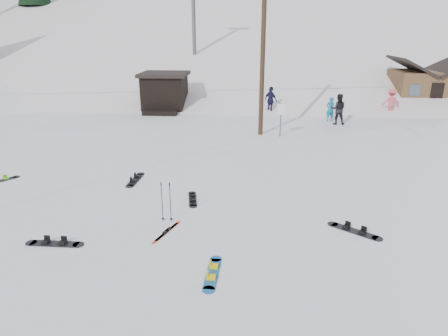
# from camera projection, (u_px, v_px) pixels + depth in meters

# --- Properties ---
(ground) EXTENTS (200.00, 200.00, 0.00)m
(ground) POSITION_uv_depth(u_px,v_px,m) (189.00, 272.00, 9.97)
(ground) COLOR white
(ground) RESTS_ON ground
(ski_slope) EXTENTS (60.00, 85.24, 65.97)m
(ski_slope) POSITION_uv_depth(u_px,v_px,m) (242.00, 143.00, 65.72)
(ski_slope) COLOR white
(ski_slope) RESTS_ON ground
(ridge_left) EXTENTS (47.54, 95.03, 58.38)m
(ridge_left) POSITION_uv_depth(u_px,v_px,m) (7.00, 144.00, 61.20)
(ridge_left) COLOR white
(ridge_left) RESTS_ON ground
(treeline_crest) EXTENTS (50.00, 6.00, 10.00)m
(treeline_crest) POSITION_uv_depth(u_px,v_px,m) (247.00, 56.00, 90.96)
(treeline_crest) COLOR black
(treeline_crest) RESTS_ON ski_slope
(utility_pole) EXTENTS (2.00, 0.26, 9.00)m
(utility_pole) POSITION_uv_depth(u_px,v_px,m) (263.00, 50.00, 21.48)
(utility_pole) COLOR #3A2819
(utility_pole) RESTS_ON ground
(trail_sign) EXTENTS (0.50, 0.09, 1.85)m
(trail_sign) POSITION_uv_depth(u_px,v_px,m) (281.00, 114.00, 22.13)
(trail_sign) COLOR #595B60
(trail_sign) RESTS_ON ground
(lift_hut) EXTENTS (3.40, 4.10, 2.75)m
(lift_hut) POSITION_uv_depth(u_px,v_px,m) (165.00, 92.00, 29.57)
(lift_hut) COLOR black
(lift_hut) RESTS_ON ground
(lift_tower_near) EXTENTS (2.20, 0.36, 8.00)m
(lift_tower_near) POSITION_uv_depth(u_px,v_px,m) (193.00, 4.00, 35.90)
(lift_tower_near) COLOR #595B60
(lift_tower_near) RESTS_ON ski_slope
(cabin) EXTENTS (5.39, 4.40, 3.77)m
(cabin) POSITION_uv_depth(u_px,v_px,m) (426.00, 87.00, 31.08)
(cabin) COLOR brown
(cabin) RESTS_ON ground
(hero_snowboard) EXTENTS (0.35, 1.62, 0.11)m
(hero_snowboard) POSITION_uv_depth(u_px,v_px,m) (212.00, 273.00, 9.88)
(hero_snowboard) COLOR #195DA3
(hero_snowboard) RESTS_ON ground
(hero_skis) EXTENTS (0.60, 1.46, 0.08)m
(hero_skis) POSITION_uv_depth(u_px,v_px,m) (167.00, 231.00, 11.93)
(hero_skis) COLOR #AE2A11
(hero_skis) RESTS_ON ground
(ski_poles) EXTENTS (0.36, 0.09, 1.29)m
(ski_poles) POSITION_uv_depth(u_px,v_px,m) (166.00, 201.00, 12.44)
(ski_poles) COLOR black
(ski_poles) RESTS_ON ground
(board_scatter_a) EXTENTS (1.69, 0.32, 0.12)m
(board_scatter_a) POSITION_uv_depth(u_px,v_px,m) (55.00, 243.00, 11.25)
(board_scatter_a) COLOR black
(board_scatter_a) RESTS_ON ground
(board_scatter_b) EXTENTS (0.38, 1.72, 0.12)m
(board_scatter_b) POSITION_uv_depth(u_px,v_px,m) (135.00, 179.00, 16.02)
(board_scatter_b) COLOR black
(board_scatter_b) RESTS_ON ground
(board_scatter_c) EXTENTS (1.03, 1.25, 0.11)m
(board_scatter_c) POSITION_uv_depth(u_px,v_px,m) (0.00, 181.00, 15.92)
(board_scatter_c) COLOR black
(board_scatter_c) RESTS_ON ground
(board_scatter_d) EXTENTS (1.44, 1.15, 0.12)m
(board_scatter_d) POSITION_uv_depth(u_px,v_px,m) (354.00, 231.00, 11.96)
(board_scatter_d) COLOR black
(board_scatter_d) RESTS_ON ground
(board_scatter_f) EXTENTS (0.48, 1.44, 0.10)m
(board_scatter_f) POSITION_uv_depth(u_px,v_px,m) (193.00, 199.00, 14.19)
(board_scatter_f) COLOR black
(board_scatter_f) RESTS_ON ground
(skier_teal) EXTENTS (0.65, 0.50, 1.58)m
(skier_teal) POSITION_uv_depth(u_px,v_px,m) (330.00, 109.00, 26.07)
(skier_teal) COLOR #0E7390
(skier_teal) RESTS_ON ground
(skier_dark) EXTENTS (1.02, 0.84, 1.93)m
(skier_dark) POSITION_uv_depth(u_px,v_px,m) (338.00, 109.00, 25.14)
(skier_dark) COLOR black
(skier_dark) RESTS_ON ground
(skier_pink) EXTENTS (1.20, 0.69, 1.84)m
(skier_pink) POSITION_uv_depth(u_px,v_px,m) (391.00, 102.00, 27.90)
(skier_pink) COLOR #D64B56
(skier_pink) RESTS_ON ground
(skier_navy) EXTENTS (1.14, 1.13, 1.93)m
(skier_navy) POSITION_uv_depth(u_px,v_px,m) (271.00, 100.00, 28.26)
(skier_navy) COLOR #171637
(skier_navy) RESTS_ON ground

